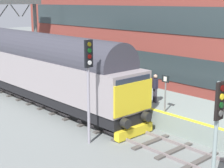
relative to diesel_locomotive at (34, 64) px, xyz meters
name	(u,v)px	position (x,y,z in m)	size (l,w,h in m)	color
ground_plane	(95,122)	(0.00, -6.50, -2.49)	(140.00, 140.00, 0.00)	slate
track_main	(95,121)	(0.00, -6.50, -2.43)	(2.50, 60.00, 0.15)	slate
station_platform	(139,101)	(3.60, -6.50, -1.99)	(4.00, 44.00, 1.01)	gray
station_building	(202,22)	(10.27, -6.42, 2.70)	(4.25, 41.56, 10.38)	brown
diesel_locomotive	(34,64)	(0.00, 0.00, 0.00)	(2.74, 19.36, 4.68)	black
signal_post_near	(217,124)	(-2.21, -15.43, 0.25)	(0.44, 0.22, 4.18)	gray
signal_post_mid	(89,78)	(-2.21, -8.69, 0.76)	(0.44, 0.22, 5.00)	gray
platform_number_sign	(165,88)	(1.85, -9.97, -0.18)	(0.10, 0.44, 1.96)	slate
waiting_passenger	(155,86)	(2.82, -8.45, -0.49)	(0.41, 0.50, 1.64)	#34313B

